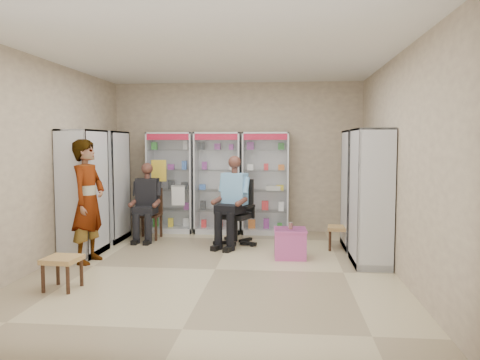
# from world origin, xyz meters

# --- Properties ---
(floor) EXTENTS (6.00, 6.00, 0.00)m
(floor) POSITION_xyz_m (0.00, 0.00, 0.00)
(floor) COLOR tan
(floor) RESTS_ON ground
(room_shell) EXTENTS (5.02, 6.02, 3.01)m
(room_shell) POSITION_xyz_m (0.00, 0.00, 1.97)
(room_shell) COLOR #BEAC8D
(room_shell) RESTS_ON ground
(cabinet_back_left) EXTENTS (0.90, 0.50, 2.00)m
(cabinet_back_left) POSITION_xyz_m (-1.30, 2.73, 1.00)
(cabinet_back_left) COLOR silver
(cabinet_back_left) RESTS_ON floor
(cabinet_back_mid) EXTENTS (0.90, 0.50, 2.00)m
(cabinet_back_mid) POSITION_xyz_m (-0.35, 2.73, 1.00)
(cabinet_back_mid) COLOR #ADB0B4
(cabinet_back_mid) RESTS_ON floor
(cabinet_back_right) EXTENTS (0.90, 0.50, 2.00)m
(cabinet_back_right) POSITION_xyz_m (0.60, 2.73, 1.00)
(cabinet_back_right) COLOR #A9ACB0
(cabinet_back_right) RESTS_ON floor
(cabinet_right_far) EXTENTS (0.90, 0.50, 2.00)m
(cabinet_right_far) POSITION_xyz_m (2.23, 1.60, 1.00)
(cabinet_right_far) COLOR silver
(cabinet_right_far) RESTS_ON floor
(cabinet_right_near) EXTENTS (0.90, 0.50, 2.00)m
(cabinet_right_near) POSITION_xyz_m (2.23, 0.50, 1.00)
(cabinet_right_near) COLOR silver
(cabinet_right_near) RESTS_ON floor
(cabinet_left_far) EXTENTS (0.90, 0.50, 2.00)m
(cabinet_left_far) POSITION_xyz_m (-2.23, 1.80, 1.00)
(cabinet_left_far) COLOR #ADAFB5
(cabinet_left_far) RESTS_ON floor
(cabinet_left_near) EXTENTS (0.90, 0.50, 2.00)m
(cabinet_left_near) POSITION_xyz_m (-2.23, 0.70, 1.00)
(cabinet_left_near) COLOR #9DA1A4
(cabinet_left_near) RESTS_ON floor
(wooden_chair) EXTENTS (0.42, 0.42, 0.94)m
(wooden_chair) POSITION_xyz_m (-1.55, 2.00, 0.47)
(wooden_chair) COLOR #322213
(wooden_chair) RESTS_ON floor
(seated_customer) EXTENTS (0.44, 0.60, 1.34)m
(seated_customer) POSITION_xyz_m (-1.55, 1.95, 0.67)
(seated_customer) COLOR black
(seated_customer) RESTS_ON floor
(office_chair) EXTENTS (0.82, 0.82, 1.16)m
(office_chair) POSITION_xyz_m (0.12, 1.62, 0.58)
(office_chair) COLOR black
(office_chair) RESTS_ON floor
(seated_shopkeeper) EXTENTS (0.69, 0.80, 1.47)m
(seated_shopkeeper) POSITION_xyz_m (0.12, 1.57, 0.74)
(seated_shopkeeper) COLOR #619EC1
(seated_shopkeeper) RESTS_ON floor
(pink_trunk) EXTENTS (0.50, 0.48, 0.46)m
(pink_trunk) POSITION_xyz_m (1.06, 0.77, 0.23)
(pink_trunk) COLOR #AB4474
(pink_trunk) RESTS_ON floor
(tea_glass) EXTENTS (0.07, 0.07, 0.10)m
(tea_glass) POSITION_xyz_m (1.07, 0.76, 0.51)
(tea_glass) COLOR #631F08
(tea_glass) RESTS_ON pink_trunk
(woven_stool_a) EXTENTS (0.43, 0.43, 0.39)m
(woven_stool_a) POSITION_xyz_m (1.90, 1.44, 0.19)
(woven_stool_a) COLOR #AD7F49
(woven_stool_a) RESTS_ON floor
(woven_stool_b) EXTENTS (0.43, 0.43, 0.40)m
(woven_stool_b) POSITION_xyz_m (-1.73, -1.07, 0.20)
(woven_stool_b) COLOR #A26D44
(woven_stool_b) RESTS_ON floor
(standing_man) EXTENTS (0.52, 0.72, 1.85)m
(standing_man) POSITION_xyz_m (-1.95, 0.23, 0.92)
(standing_man) COLOR #9C9C9F
(standing_man) RESTS_ON floor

